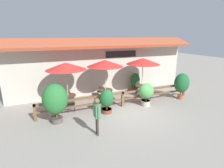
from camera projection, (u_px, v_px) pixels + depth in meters
ground_plane at (130, 113)px, 10.30m from camera, size 60.00×60.00×0.00m
building_facade at (105, 66)px, 13.35m from camera, size 14.28×1.49×4.23m
patio_railing at (123, 96)px, 11.04m from camera, size 10.40×0.14×0.95m
patio_umbrella_near at (66, 66)px, 10.47m from camera, size 2.43×2.43×2.87m
dining_table_near at (68, 97)px, 11.00m from camera, size 1.00×1.00×0.78m
chair_near_streetside at (71, 103)px, 10.44m from camera, size 0.50×0.50×0.84m
chair_near_wallside at (67, 96)px, 11.68m from camera, size 0.45×0.45×0.84m
patio_umbrella_middle at (105, 63)px, 11.58m from camera, size 2.43×2.43×2.87m
dining_table_middle at (105, 92)px, 12.11m from camera, size 1.00×1.00×0.78m
chair_middle_streetside at (110, 97)px, 11.52m from camera, size 0.46×0.46×0.84m
chair_middle_wallside at (101, 91)px, 12.79m from camera, size 0.44×0.44×0.84m
patio_umbrella_far at (143, 61)px, 12.55m from camera, size 2.43×2.43×2.87m
dining_table_far at (142, 88)px, 13.08m from camera, size 1.00×1.00×0.78m
chair_far_streetside at (146, 93)px, 12.43m from camera, size 0.46×0.46×0.84m
chair_far_wallside at (136, 87)px, 13.78m from camera, size 0.48×0.48×0.84m
potted_plant_small_flowering at (146, 93)px, 11.13m from camera, size 1.00×0.90×1.47m
potted_plant_tall_tropical at (182, 84)px, 12.25m from camera, size 1.07×0.97×1.86m
potted_plant_broad_leaf at (55, 100)px, 8.81m from camera, size 1.27×1.14×2.09m
potted_plant_entrance_palm at (107, 100)px, 10.09m from camera, size 0.85×0.77×1.41m
potted_plant_corner_fern at (135, 82)px, 14.15m from camera, size 0.76×0.69×1.49m
pedestrian at (97, 112)px, 7.72m from camera, size 0.24×0.62×1.77m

